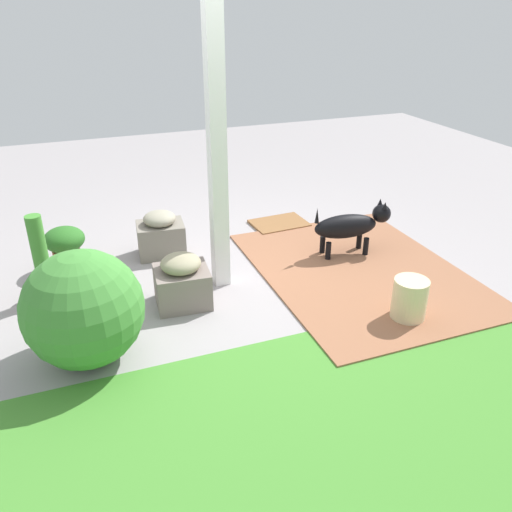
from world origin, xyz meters
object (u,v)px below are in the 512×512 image
Objects in this scene: stone_planter_mid at (182,281)px; dog at (351,225)px; round_shrub at (83,309)px; terracotta_pot_broad at (65,245)px; terracotta_pot_tall at (44,271)px; ceramic_urn at (409,300)px; doormat at (279,223)px; porch_pillar at (217,150)px; stone_planter_nearest at (161,235)px.

stone_planter_mid is 1.83m from dog.
round_shrub is 1.94× the size of terracotta_pot_broad.
terracotta_pot_tall is 2.20× the size of ceramic_urn.
terracotta_pot_broad is 0.54× the size of dog.
dog is at bearing 110.42° from doormat.
terracotta_pot_broad is (0.88, -0.99, 0.04)m from stone_planter_mid.
porch_pillar is 1.66m from dog.
porch_pillar reaches higher than doormat.
stone_planter_nearest is 1.22m from terracotta_pot_tall.
porch_pillar is 4.01× the size of doormat.
dog is 1.31× the size of doormat.
ceramic_urn is at bearing 130.58° from stone_planter_nearest.
round_shrub reaches higher than stone_planter_nearest.
round_shrub is 1.37× the size of doormat.
round_shrub reaches higher than ceramic_urn.
stone_planter_nearest reaches higher than ceramic_urn.
stone_planter_mid is at bearing 30.18° from porch_pillar.
stone_planter_nearest is 0.59× the size of round_shrub.
porch_pillar is 1.96m from ceramic_urn.
porch_pillar reaches higher than terracotta_pot_tall.
stone_planter_mid is (0.41, 0.24, -1.02)m from porch_pillar.
stone_planter_mid is at bearing -28.11° from ceramic_urn.
terracotta_pot_tall is at bearing 17.89° from doormat.
porch_pillar is at bearing 170.95° from terracotta_pot_tall.
stone_planter_mid is 0.59× the size of dog.
terracotta_pot_tall is (1.10, 0.53, 0.06)m from stone_planter_nearest.
round_shrub is 2.90m from doormat.
dog is at bearing 159.03° from stone_planter_nearest.
stone_planter_nearest is 0.80× the size of doormat.
terracotta_pot_tall is (1.48, -0.24, -0.95)m from porch_pillar.
terracotta_pot_broad is (0.07, -1.50, -0.16)m from round_shrub.
round_shrub is 1.04× the size of dog.
dog is at bearing -176.30° from porch_pillar.
terracotta_pot_tall is (1.07, -0.48, 0.06)m from stone_planter_mid.
stone_planter_nearest reaches higher than terracotta_pot_broad.
porch_pillar is 3.06× the size of dog.
doormat is at bearing -168.79° from stone_planter_nearest.
dog is (-1.38, -0.09, -0.91)m from porch_pillar.
dog reaches higher than doormat.
porch_pillar is at bearing 149.60° from terracotta_pot_broad.
ceramic_urn is at bearing 143.36° from terracotta_pot_broad.
stone_planter_nearest is 1.14× the size of terracotta_pot_broad.
ceramic_urn reaches higher than doormat.
doormat is (0.20, -2.16, -0.16)m from ceramic_urn.
terracotta_pot_broad is 0.55m from terracotta_pot_tall.
terracotta_pot_tall is 0.97× the size of dog.
dog reaches higher than terracotta_pot_broad.
terracotta_pot_broad is 1.22× the size of ceramic_urn.
porch_pillar reaches higher than dog.
dog is (-1.79, -0.33, 0.11)m from stone_planter_mid.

